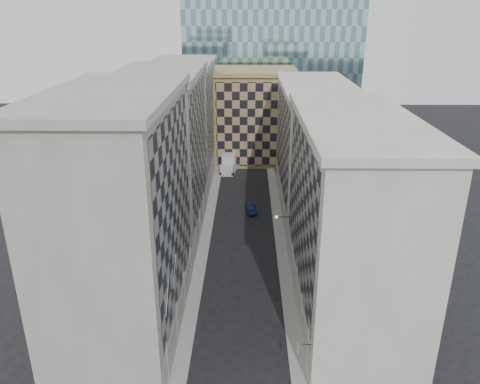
# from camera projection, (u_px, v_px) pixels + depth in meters

# --- Properties ---
(sidewalk_west) EXTENTS (1.50, 100.00, 0.15)m
(sidewalk_west) POSITION_uv_depth(u_px,v_px,m) (205.00, 238.00, 65.42)
(sidewalk_west) COLOR gray
(sidewalk_west) RESTS_ON ground
(sidewalk_east) EXTENTS (1.50, 100.00, 0.15)m
(sidewalk_east) POSITION_uv_depth(u_px,v_px,m) (280.00, 239.00, 65.24)
(sidewalk_east) COLOR gray
(sidewalk_east) RESTS_ON ground
(bldg_left_a) EXTENTS (10.80, 22.80, 23.70)m
(bldg_left_a) POSITION_uv_depth(u_px,v_px,m) (124.00, 218.00, 43.53)
(bldg_left_a) COLOR gray
(bldg_left_a) RESTS_ON ground
(bldg_left_b) EXTENTS (10.80, 22.80, 22.70)m
(bldg_left_b) POSITION_uv_depth(u_px,v_px,m) (164.00, 155.00, 64.20)
(bldg_left_b) COLOR #9A968F
(bldg_left_b) RESTS_ON ground
(bldg_left_c) EXTENTS (10.80, 22.80, 21.70)m
(bldg_left_c) POSITION_uv_depth(u_px,v_px,m) (185.00, 122.00, 84.86)
(bldg_left_c) COLOR gray
(bldg_left_c) RESTS_ON ground
(bldg_right_a) EXTENTS (10.80, 26.80, 20.70)m
(bldg_right_a) POSITION_uv_depth(u_px,v_px,m) (348.00, 217.00, 47.45)
(bldg_right_a) COLOR #B1ADA2
(bldg_right_a) RESTS_ON ground
(bldg_right_b) EXTENTS (10.80, 28.80, 19.70)m
(bldg_right_b) POSITION_uv_depth(u_px,v_px,m) (314.00, 148.00, 72.76)
(bldg_right_b) COLOR #B1ADA2
(bldg_right_b) RESTS_ON ground
(tan_block) EXTENTS (16.80, 14.80, 18.80)m
(tan_block) POSITION_uv_depth(u_px,v_px,m) (255.00, 115.00, 97.16)
(tan_block) COLOR #A18755
(tan_block) RESTS_ON ground
(church_tower) EXTENTS (7.20, 7.20, 51.50)m
(church_tower) POSITION_uv_depth(u_px,v_px,m) (246.00, 24.00, 103.93)
(church_tower) COLOR #2B2621
(church_tower) RESTS_ON ground
(flagpoles_left) EXTENTS (0.10, 6.33, 2.33)m
(flagpoles_left) POSITION_uv_depth(u_px,v_px,m) (171.00, 284.00, 40.19)
(flagpoles_left) COLOR gray
(flagpoles_left) RESTS_ON ground
(bracket_lamp) EXTENTS (1.98, 0.36, 0.36)m
(bracket_lamp) POSITION_uv_depth(u_px,v_px,m) (278.00, 217.00, 57.44)
(bracket_lamp) COLOR black
(bracket_lamp) RESTS_ON ground
(box_truck) EXTENTS (3.32, 6.65, 3.50)m
(box_truck) POSITION_uv_depth(u_px,v_px,m) (229.00, 164.00, 92.43)
(box_truck) COLOR silver
(box_truck) RESTS_ON ground
(dark_car) EXTENTS (1.83, 4.10, 1.31)m
(dark_car) POSITION_uv_depth(u_px,v_px,m) (251.00, 208.00, 73.86)
(dark_car) COLOR #10193B
(dark_car) RESTS_ON ground
(shop_sign) EXTENTS (1.13, 0.67, 0.75)m
(shop_sign) POSITION_uv_depth(u_px,v_px,m) (299.00, 348.00, 38.74)
(shop_sign) COLOR black
(shop_sign) RESTS_ON ground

